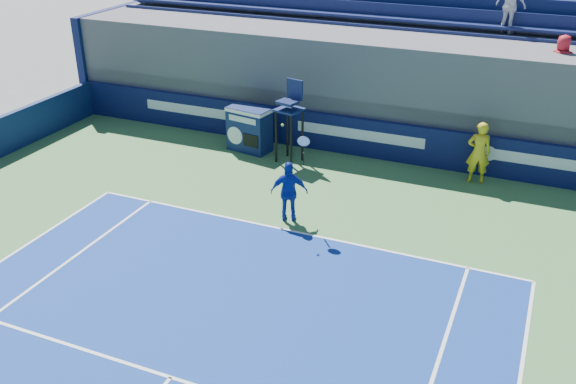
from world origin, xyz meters
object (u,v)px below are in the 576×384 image
at_px(ball_person, 479,152).
at_px(umpire_chair, 290,113).
at_px(match_clock, 249,128).
at_px(tennis_player, 289,191).

height_order(ball_person, umpire_chair, umpire_chair).
height_order(ball_person, match_clock, ball_person).
relative_size(match_clock, umpire_chair, 0.57).
height_order(match_clock, umpire_chair, umpire_chair).
bearing_deg(ball_person, umpire_chair, -6.64).
xyz_separation_m(ball_person, umpire_chair, (-5.37, -0.64, 0.63)).
height_order(ball_person, tennis_player, tennis_player).
xyz_separation_m(umpire_chair, tennis_player, (1.45, -3.47, -0.73)).
bearing_deg(match_clock, ball_person, 2.98).
height_order(match_clock, tennis_player, tennis_player).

